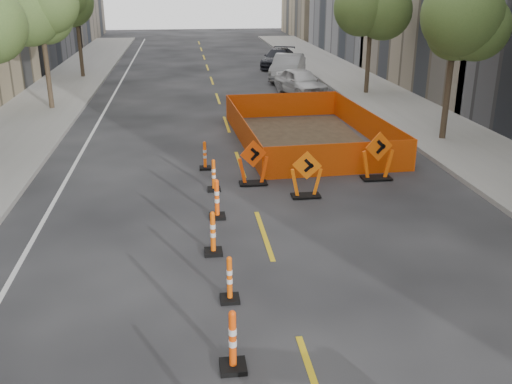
{
  "coord_description": "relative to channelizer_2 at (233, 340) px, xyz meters",
  "views": [
    {
      "loc": [
        -1.9,
        -9.15,
        6.11
      ],
      "look_at": [
        -0.18,
        4.2,
        1.1
      ],
      "focal_mm": 40.0,
      "sensor_mm": 36.0,
      "label": 1
    }
  ],
  "objects": [
    {
      "name": "channelizer_2",
      "position": [
        0.0,
        0.0,
        0.0
      ],
      "size": [
        0.44,
        0.44,
        1.13
      ],
      "primitive_type": null,
      "color": "#EC4709",
      "rests_on": "ground"
    },
    {
      "name": "chevron_sign_right",
      "position": [
        5.52,
        9.06,
        0.24
      ],
      "size": [
        1.17,
        0.84,
        1.6
      ],
      "primitive_type": null,
      "rotation": [
        0.0,
        0.0,
        0.2
      ],
      "color": "#DF5309",
      "rests_on": "ground"
    },
    {
      "name": "channelizer_4",
      "position": [
        -0.07,
        4.34,
        -0.02
      ],
      "size": [
        0.43,
        0.43,
        1.08
      ],
      "primitive_type": null,
      "color": "#EA5709",
      "rests_on": "ground"
    },
    {
      "name": "channelizer_6",
      "position": [
        0.2,
        8.68,
        -0.06
      ],
      "size": [
        0.4,
        0.4,
        1.01
      ],
      "primitive_type": null,
      "color": "#EC5609",
      "rests_on": "ground"
    },
    {
      "name": "tree_r_c",
      "position": [
        9.67,
        23.25,
        3.96
      ],
      "size": [
        2.8,
        2.8,
        5.95
      ],
      "color": "#382B1E",
      "rests_on": "ground"
    },
    {
      "name": "tree_l_c",
      "position": [
        -7.13,
        21.25,
        3.96
      ],
      "size": [
        2.8,
        2.8,
        5.95
      ],
      "color": "#382B1E",
      "rests_on": "ground"
    },
    {
      "name": "channelizer_3",
      "position": [
        0.13,
        2.17,
        -0.07
      ],
      "size": [
        0.39,
        0.39,
        1.0
      ],
      "primitive_type": null,
      "color": "#E55309",
      "rests_on": "ground"
    },
    {
      "name": "parked_car_mid",
      "position": [
        6.2,
        28.94,
        0.25
      ],
      "size": [
        3.24,
        5.23,
        1.63
      ],
      "primitive_type": "imported",
      "rotation": [
        0.0,
        0.0,
        -0.33
      ],
      "color": "gray",
      "rests_on": "ground"
    },
    {
      "name": "tree_r_b",
      "position": [
        9.67,
        13.25,
        3.96
      ],
      "size": [
        2.8,
        2.8,
        5.95
      ],
      "color": "#382B1E",
      "rests_on": "ground"
    },
    {
      "name": "safety_fence",
      "position": [
        4.23,
        14.04,
        -0.01
      ],
      "size": [
        5.68,
        9.18,
        1.12
      ],
      "primitive_type": null,
      "rotation": [
        0.0,
        0.0,
        0.05
      ],
      "color": "#FF470D",
      "rests_on": "ground"
    },
    {
      "name": "parked_car_far",
      "position": [
        6.5,
        34.39,
        0.12
      ],
      "size": [
        3.51,
        5.12,
        1.38
      ],
      "primitive_type": "imported",
      "rotation": [
        0.0,
        0.0,
        -0.37
      ],
      "color": "black",
      "rests_on": "ground"
    },
    {
      "name": "channelizer_5",
      "position": [
        0.16,
        6.51,
        -0.01
      ],
      "size": [
        0.44,
        0.44,
        1.11
      ],
      "primitive_type": null,
      "color": "#FF4F0A",
      "rests_on": "ground"
    },
    {
      "name": "chevron_sign_left",
      "position": [
        1.47,
        9.09,
        0.17
      ],
      "size": [
        1.09,
        0.81,
        1.46
      ],
      "primitive_type": null,
      "rotation": [
        0.0,
        0.0,
        0.25
      ],
      "color": "#E04209",
      "rests_on": "ground"
    },
    {
      "name": "parked_car_near",
      "position": [
        5.98,
        23.7,
        0.18
      ],
      "size": [
        2.74,
        4.64,
        1.48
      ],
      "primitive_type": "imported",
      "rotation": [
        0.0,
        0.0,
        0.24
      ],
      "color": "silver",
      "rests_on": "ground"
    },
    {
      "name": "sidewalk_right",
      "position": [
        10.27,
        13.25,
        -0.49
      ],
      "size": [
        4.0,
        90.0,
        0.15
      ],
      "primitive_type": "cube",
      "color": "gray",
      "rests_on": "ground"
    },
    {
      "name": "tree_l_d",
      "position": [
        -7.13,
        31.25,
        3.96
      ],
      "size": [
        2.8,
        2.8,
        5.95
      ],
      "color": "#382B1E",
      "rests_on": "ground"
    },
    {
      "name": "channelizer_7",
      "position": [
        0.02,
        10.86,
        -0.07
      ],
      "size": [
        0.39,
        0.39,
        0.98
      ],
      "primitive_type": null,
      "color": "#FF580A",
      "rests_on": "ground"
    },
    {
      "name": "ground_plane",
      "position": [
        1.27,
        1.25,
        -0.56
      ],
      "size": [
        140.0,
        140.0,
        0.0
      ],
      "primitive_type": "plane",
      "color": "black"
    },
    {
      "name": "chevron_sign_center",
      "position": [
        2.9,
        7.77,
        0.15
      ],
      "size": [
        1.08,
        0.81,
        1.44
      ],
      "primitive_type": null,
      "rotation": [
        0.0,
        0.0,
        -0.27
      ],
      "color": "orange",
      "rests_on": "ground"
    }
  ]
}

